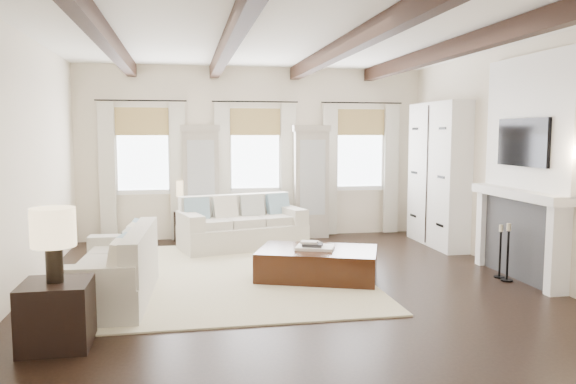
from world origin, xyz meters
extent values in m
plane|color=black|center=(0.00, 0.00, 0.00)|extent=(7.50, 7.50, 0.00)
cube|color=#EEE0C6|center=(0.00, 3.75, 1.60)|extent=(6.50, 0.04, 3.20)
cube|color=#EEE0C6|center=(0.00, -3.75, 1.60)|extent=(6.50, 0.04, 3.20)
cube|color=#EEE0C6|center=(-3.25, 0.00, 1.60)|extent=(0.04, 7.50, 3.20)
cube|color=#EEE0C6|center=(3.25, 0.00, 1.60)|extent=(0.04, 7.50, 3.20)
cube|color=white|center=(0.00, 0.00, 3.20)|extent=(6.50, 7.50, 0.04)
cube|color=black|center=(-2.20, 0.00, 3.08)|extent=(0.16, 7.40, 0.22)
cube|color=black|center=(-0.75, 0.00, 3.08)|extent=(0.16, 7.40, 0.22)
cube|color=black|center=(0.75, 0.00, 3.08)|extent=(0.16, 7.40, 0.22)
cube|color=black|center=(2.20, 0.00, 3.08)|extent=(0.16, 7.40, 0.22)
cube|color=white|center=(-2.05, 3.72, 1.65)|extent=(0.90, 0.03, 1.45)
cube|color=#A98B4D|center=(-2.05, 3.66, 2.18)|extent=(0.94, 0.04, 0.50)
cube|color=beige|center=(-2.67, 3.62, 1.27)|extent=(0.28, 0.08, 2.50)
cube|color=beige|center=(-1.43, 3.62, 1.27)|extent=(0.28, 0.08, 2.50)
cylinder|color=black|center=(-2.05, 3.61, 2.55)|extent=(1.60, 0.02, 0.02)
cube|color=white|center=(0.00, 3.72, 1.65)|extent=(0.90, 0.03, 1.45)
cube|color=#A98B4D|center=(0.00, 3.66, 2.18)|extent=(0.94, 0.04, 0.50)
cube|color=beige|center=(-0.62, 3.62, 1.27)|extent=(0.28, 0.08, 2.50)
cube|color=beige|center=(0.62, 3.62, 1.27)|extent=(0.28, 0.08, 2.50)
cylinder|color=black|center=(0.00, 3.61, 2.55)|extent=(1.60, 0.02, 0.02)
cube|color=white|center=(2.05, 3.72, 1.65)|extent=(0.90, 0.03, 1.45)
cube|color=#A98B4D|center=(2.05, 3.66, 2.18)|extent=(0.94, 0.04, 0.50)
cube|color=beige|center=(1.43, 3.62, 1.27)|extent=(0.28, 0.08, 2.50)
cube|color=beige|center=(2.67, 3.62, 1.27)|extent=(0.28, 0.08, 2.50)
cylinder|color=black|center=(2.05, 3.61, 2.55)|extent=(1.60, 0.02, 0.02)
cube|color=#B0A89A|center=(-1.02, 3.53, 1.00)|extent=(0.64, 0.38, 2.00)
cube|color=#B2B7BA|center=(-1.02, 3.33, 1.15)|extent=(0.48, 0.02, 1.40)
cube|color=#B0A89A|center=(-1.02, 3.53, 2.06)|extent=(0.70, 0.42, 0.12)
cube|color=#B0A89A|center=(1.02, 3.53, 1.00)|extent=(0.64, 0.38, 2.00)
cube|color=#B2B7BA|center=(1.02, 3.33, 1.15)|extent=(0.48, 0.02, 1.40)
cube|color=#B0A89A|center=(1.02, 3.53, 2.06)|extent=(0.70, 0.42, 0.12)
cube|color=#2D2D30|center=(3.16, 0.00, 0.55)|extent=(0.18, 1.50, 1.10)
cube|color=black|center=(3.13, 0.00, 0.40)|extent=(0.10, 0.90, 0.70)
cube|color=white|center=(3.12, -0.82, 0.55)|extent=(0.26, 0.14, 1.10)
cube|color=white|center=(3.12, 0.82, 0.55)|extent=(0.26, 0.14, 1.10)
cube|color=white|center=(3.09, 0.00, 1.16)|extent=(0.32, 1.90, 0.12)
cube|color=white|center=(3.20, 0.00, 2.10)|extent=(0.10, 1.90, 1.80)
cube|color=black|center=(3.13, 0.00, 1.85)|extent=(0.07, 1.10, 0.64)
cube|color=silver|center=(3.05, 2.35, 1.25)|extent=(0.40, 1.70, 2.50)
cube|color=black|center=(2.84, 2.35, 1.25)|extent=(0.01, 0.02, 2.40)
cube|color=beige|center=(-0.83, 0.88, 0.01)|extent=(3.81, 4.30, 0.02)
cube|color=beige|center=(-0.35, 2.69, 0.20)|extent=(2.27, 1.44, 0.40)
cube|color=beige|center=(-0.44, 3.04, 0.65)|extent=(1.99, 0.71, 0.50)
cube|color=beige|center=(-1.24, 2.46, 0.53)|extent=(0.48, 0.93, 0.26)
cube|color=beige|center=(0.54, 2.92, 0.53)|extent=(0.48, 0.93, 0.26)
cube|color=beige|center=(-0.90, 2.50, 0.47)|extent=(0.69, 0.72, 0.14)
cube|color=beige|center=(-0.34, 2.64, 0.47)|extent=(0.69, 0.72, 0.14)
cube|color=beige|center=(0.22, 2.79, 0.47)|extent=(0.69, 0.72, 0.14)
cube|color=#6F96AA|center=(-1.12, 2.69, 0.68)|extent=(0.46, 0.32, 0.44)
cube|color=silver|center=(-0.64, 2.82, 0.68)|extent=(0.46, 0.32, 0.44)
cube|color=beige|center=(-0.16, 2.94, 0.68)|extent=(0.46, 0.32, 0.44)
cube|color=#6F96AA|center=(0.33, 3.07, 0.68)|extent=(0.46, 0.32, 0.44)
cube|color=beige|center=(-2.20, -0.07, 0.19)|extent=(1.01, 2.04, 0.38)
cube|color=beige|center=(-1.85, -0.09, 0.62)|extent=(0.31, 1.91, 0.47)
cube|color=beige|center=(-2.15, 0.80, 0.50)|extent=(0.87, 0.29, 0.25)
cube|color=beige|center=(-2.24, -0.95, 0.50)|extent=(0.87, 0.29, 0.25)
cube|color=beige|center=(-2.21, 0.48, 0.45)|extent=(0.60, 0.56, 0.13)
cube|color=beige|center=(-2.24, -0.07, 0.45)|extent=(0.60, 0.56, 0.13)
cube|color=beige|center=(-2.27, -0.62, 0.45)|extent=(0.60, 0.56, 0.13)
cube|color=#6F96AA|center=(-1.97, 0.63, 0.65)|extent=(0.23, 0.41, 0.41)
cube|color=silver|center=(-1.99, 0.27, 0.65)|extent=(0.23, 0.41, 0.41)
cube|color=beige|center=(-2.01, -0.08, 0.65)|extent=(0.23, 0.41, 0.41)
cube|color=#6F96AA|center=(-2.03, -0.44, 0.65)|extent=(0.23, 0.41, 0.41)
cube|color=silver|center=(-2.05, -0.79, 0.65)|extent=(0.23, 0.41, 0.41)
cube|color=black|center=(0.43, 0.46, 0.21)|extent=(1.81, 1.47, 0.41)
cube|color=white|center=(0.40, 0.48, 0.43)|extent=(0.60, 0.53, 0.04)
cube|color=#262628|center=(0.36, 0.47, 0.47)|extent=(0.31, 0.28, 0.04)
cube|color=beige|center=(0.32, 0.48, 0.51)|extent=(0.27, 0.24, 0.03)
cube|color=black|center=(-2.51, -1.46, 0.31)|extent=(0.61, 0.61, 0.61)
cylinder|color=black|center=(-2.51, -1.46, 0.78)|extent=(0.16, 0.16, 0.33)
cylinder|color=#F9D89E|center=(-2.51, -1.46, 1.12)|extent=(0.40, 0.40, 0.35)
cube|color=black|center=(-1.34, 3.69, 0.27)|extent=(0.36, 0.36, 0.54)
cylinder|color=black|center=(-1.34, 3.69, 0.68)|extent=(0.13, 0.13, 0.27)
cylinder|color=#F9D89E|center=(-1.34, 3.69, 0.96)|extent=(0.33, 0.33, 0.29)
cylinder|color=black|center=(2.90, -0.11, 0.01)|extent=(0.16, 0.16, 0.02)
cylinder|color=black|center=(2.90, -0.11, 0.35)|extent=(0.03, 0.03, 0.69)
cylinder|color=beige|center=(2.90, -0.11, 0.73)|extent=(0.06, 0.06, 0.10)
cylinder|color=black|center=(2.90, 0.07, 0.01)|extent=(0.15, 0.15, 0.02)
cylinder|color=black|center=(2.90, 0.07, 0.32)|extent=(0.03, 0.03, 0.65)
cylinder|color=beige|center=(2.90, 0.07, 0.69)|extent=(0.06, 0.06, 0.09)
camera|label=1|loc=(-1.33, -6.79, 1.97)|focal=35.00mm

